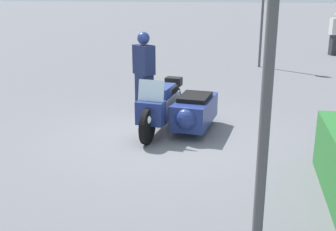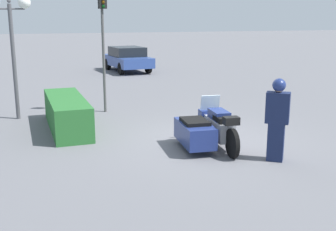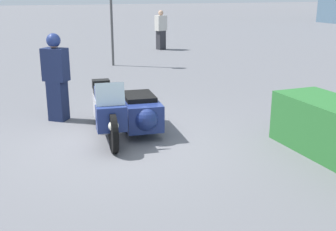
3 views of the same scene
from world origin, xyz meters
name	(u,v)px [view 1 (image 1 of 3)]	position (x,y,z in m)	size (l,w,h in m)	color
ground_plane	(167,137)	(0.00, 0.00, 0.00)	(160.00, 160.00, 0.00)	slate
police_motorcycle	(180,109)	(-0.41, 0.18, 0.47)	(2.48, 1.42, 1.17)	black
officer_rider	(144,69)	(-1.85, -0.91, 0.97)	(0.55, 0.58, 1.84)	#192347
traffic_light_near	(270,36)	(4.32, 1.64, 2.45)	(0.22, 0.28, 3.78)	#4C4C4C
traffic_light_far	(263,0)	(-8.10, 1.88, 2.39)	(0.23, 0.27, 3.66)	#4C4C4C
pedestrian_bystander	(336,34)	(-11.64, 5.09, 0.90)	(0.45, 0.58, 1.80)	#2D2D33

